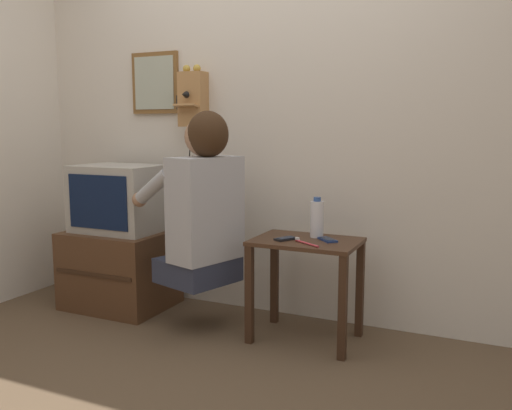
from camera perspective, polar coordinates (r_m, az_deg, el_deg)
name	(u,v)px	position (r m, az deg, el deg)	size (l,w,h in m)	color
ground_plane	(184,382)	(2.65, -7.54, -17.95)	(14.00, 14.00, 0.00)	brown
wall_back	(276,109)	(3.34, 2.16, 10.11)	(6.80, 0.05, 2.55)	beige
side_table	(306,263)	(2.97, 5.28, -6.05)	(0.57, 0.40, 0.56)	#422819
person	(203,203)	(3.04, -5.65, 0.23)	(0.62, 0.55, 0.97)	#2D3347
tv_stand	(120,268)	(3.66, -14.10, -6.50)	(0.64, 0.52, 0.50)	#51331E
television	(119,198)	(3.57, -14.25, 0.69)	(0.54, 0.40, 0.42)	#ADA89E
wall_phone_antique	(193,99)	(3.52, -6.68, 11.06)	(0.21, 0.19, 0.76)	#AD7A47
framed_picture	(155,83)	(3.74, -10.58, 12.50)	(0.35, 0.03, 0.40)	brown
cell_phone_held	(286,239)	(2.92, 3.16, -3.56)	(0.11, 0.14, 0.01)	black
cell_phone_spare	(328,240)	(2.92, 7.54, -3.64)	(0.13, 0.13, 0.01)	navy
water_bottle	(317,219)	(2.99, 6.43, -1.43)	(0.07, 0.07, 0.22)	silver
toothbrush	(305,243)	(2.83, 5.21, -3.96)	(0.17, 0.11, 0.02)	#D83F4C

